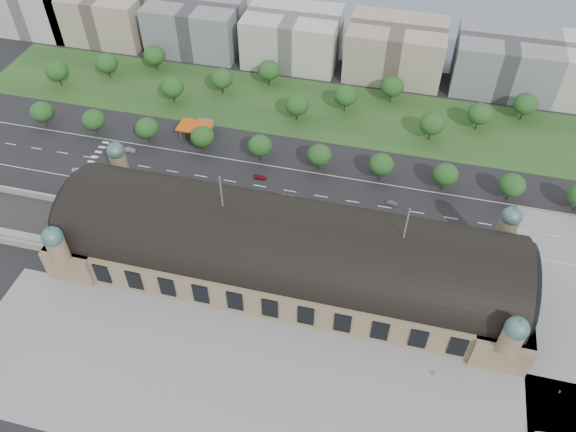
% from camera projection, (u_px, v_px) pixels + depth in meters
% --- Properties ---
extents(ground, '(900.00, 900.00, 0.00)m').
position_uv_depth(ground, '(286.00, 271.00, 186.27)').
color(ground, black).
rests_on(ground, ground).
extents(station, '(150.00, 48.40, 44.30)m').
position_uv_depth(station, '(286.00, 251.00, 178.94)').
color(station, '#8A7655').
rests_on(station, ground).
extents(plaza_south, '(190.00, 48.00, 0.12)m').
position_uv_depth(plaza_south, '(283.00, 399.00, 154.64)').
color(plaza_south, gray).
rests_on(plaza_south, ground).
extents(road_slab, '(260.00, 26.00, 0.10)m').
position_uv_depth(road_slab, '(260.00, 186.00, 215.49)').
color(road_slab, black).
rests_on(road_slab, ground).
extents(grass_belt, '(300.00, 45.00, 0.10)m').
position_uv_depth(grass_belt, '(304.00, 108.00, 252.07)').
color(grass_belt, '#20451B').
rests_on(grass_belt, ground).
extents(petrol_station, '(14.00, 13.00, 5.05)m').
position_uv_depth(petrol_station, '(200.00, 126.00, 237.65)').
color(petrol_station, '#D04D0C').
rests_on(petrol_station, ground).
extents(office_0, '(45.00, 32.00, 24.00)m').
position_uv_depth(office_0, '(36.00, 6.00, 296.80)').
color(office_0, beige).
rests_on(office_0, ground).
extents(office_1, '(45.00, 32.00, 24.00)m').
position_uv_depth(office_1, '(105.00, 14.00, 290.07)').
color(office_1, tan).
rests_on(office_1, ground).
extents(office_2, '(45.00, 32.00, 24.00)m').
position_uv_depth(office_2, '(196.00, 25.00, 281.66)').
color(office_2, gray).
rests_on(office_2, ground).
extents(office_3, '(45.00, 32.00, 24.00)m').
position_uv_depth(office_3, '(293.00, 37.00, 273.25)').
color(office_3, beige).
rests_on(office_3, ground).
extents(office_4, '(45.00, 32.00, 24.00)m').
position_uv_depth(office_4, '(395.00, 49.00, 264.85)').
color(office_4, tan).
rests_on(office_4, ground).
extents(office_5, '(45.00, 32.00, 24.00)m').
position_uv_depth(office_5, '(505.00, 63.00, 256.44)').
color(office_5, gray).
rests_on(office_5, ground).
extents(tree_row_0, '(9.60, 9.60, 11.52)m').
position_uv_depth(tree_row_0, '(42.00, 112.00, 237.21)').
color(tree_row_0, '#2D2116').
rests_on(tree_row_0, ground).
extents(tree_row_1, '(9.60, 9.60, 11.52)m').
position_uv_depth(tree_row_1, '(93.00, 120.00, 233.18)').
color(tree_row_1, '#2D2116').
rests_on(tree_row_1, ground).
extents(tree_row_2, '(9.60, 9.60, 11.52)m').
position_uv_depth(tree_row_2, '(147.00, 128.00, 229.14)').
color(tree_row_2, '#2D2116').
rests_on(tree_row_2, ground).
extents(tree_row_3, '(9.60, 9.60, 11.52)m').
position_uv_depth(tree_row_3, '(202.00, 137.00, 225.11)').
color(tree_row_3, '#2D2116').
rests_on(tree_row_3, ground).
extents(tree_row_4, '(9.60, 9.60, 11.52)m').
position_uv_depth(tree_row_4, '(260.00, 146.00, 221.07)').
color(tree_row_4, '#2D2116').
rests_on(tree_row_4, ground).
extents(tree_row_5, '(9.60, 9.60, 11.52)m').
position_uv_depth(tree_row_5, '(319.00, 155.00, 217.04)').
color(tree_row_5, '#2D2116').
rests_on(tree_row_5, ground).
extents(tree_row_6, '(9.60, 9.60, 11.52)m').
position_uv_depth(tree_row_6, '(381.00, 165.00, 213.00)').
color(tree_row_6, '#2D2116').
rests_on(tree_row_6, ground).
extents(tree_row_7, '(9.60, 9.60, 11.52)m').
position_uv_depth(tree_row_7, '(446.00, 175.00, 208.96)').
color(tree_row_7, '#2D2116').
rests_on(tree_row_7, ground).
extents(tree_row_8, '(9.60, 9.60, 11.52)m').
position_uv_depth(tree_row_8, '(512.00, 185.00, 204.93)').
color(tree_row_8, '#2D2116').
rests_on(tree_row_8, ground).
extents(tree_belt_0, '(10.40, 10.40, 12.48)m').
position_uv_depth(tree_belt_0, '(57.00, 71.00, 258.87)').
color(tree_belt_0, '#2D2116').
rests_on(tree_belt_0, ground).
extents(tree_belt_1, '(10.40, 10.40, 12.48)m').
position_uv_depth(tree_belt_1, '(107.00, 63.00, 263.84)').
color(tree_belt_1, '#2D2116').
rests_on(tree_belt_1, ground).
extents(tree_belt_2, '(10.40, 10.40, 12.48)m').
position_uv_depth(tree_belt_2, '(154.00, 55.00, 268.81)').
color(tree_belt_2, '#2D2116').
rests_on(tree_belt_2, ground).
extents(tree_belt_3, '(10.40, 10.40, 12.48)m').
position_uv_depth(tree_belt_3, '(172.00, 87.00, 249.28)').
color(tree_belt_3, '#2D2116').
rests_on(tree_belt_3, ground).
extents(tree_belt_4, '(10.40, 10.40, 12.48)m').
position_uv_depth(tree_belt_4, '(222.00, 79.00, 254.25)').
color(tree_belt_4, '#2D2116').
rests_on(tree_belt_4, ground).
extents(tree_belt_5, '(10.40, 10.40, 12.48)m').
position_uv_depth(tree_belt_5, '(269.00, 70.00, 259.22)').
color(tree_belt_5, '#2D2116').
rests_on(tree_belt_5, ground).
extents(tree_belt_6, '(10.40, 10.40, 12.48)m').
position_uv_depth(tree_belt_6, '(297.00, 105.00, 239.70)').
color(tree_belt_6, '#2D2116').
rests_on(tree_belt_6, ground).
extents(tree_belt_7, '(10.40, 10.40, 12.48)m').
position_uv_depth(tree_belt_7, '(346.00, 95.00, 244.67)').
color(tree_belt_7, '#2D2116').
rests_on(tree_belt_7, ground).
extents(tree_belt_8, '(10.40, 10.40, 12.48)m').
position_uv_depth(tree_belt_8, '(392.00, 86.00, 249.64)').
color(tree_belt_8, '#2D2116').
rests_on(tree_belt_8, ground).
extents(tree_belt_9, '(10.40, 10.40, 12.48)m').
position_uv_depth(tree_belt_9, '(432.00, 124.00, 230.11)').
color(tree_belt_9, '#2D2116').
rests_on(tree_belt_9, ground).
extents(tree_belt_10, '(10.40, 10.40, 12.48)m').
position_uv_depth(tree_belt_10, '(480.00, 114.00, 235.08)').
color(tree_belt_10, '#2D2116').
rests_on(tree_belt_10, ground).
extents(tree_belt_11, '(10.40, 10.40, 12.48)m').
position_uv_depth(tree_belt_11, '(526.00, 104.00, 240.05)').
color(tree_belt_11, '#2D2116').
rests_on(tree_belt_11, ground).
extents(traffic_car_0, '(4.95, 2.23, 1.65)m').
position_uv_depth(traffic_car_0, '(77.00, 170.00, 220.89)').
color(traffic_car_0, silver).
rests_on(traffic_car_0, ground).
extents(traffic_car_1, '(4.71, 1.72, 1.54)m').
position_uv_depth(traffic_car_1, '(130.00, 150.00, 229.80)').
color(traffic_car_1, gray).
rests_on(traffic_car_1, ground).
extents(traffic_car_2, '(5.23, 2.74, 1.41)m').
position_uv_depth(traffic_car_2, '(122.00, 172.00, 220.26)').
color(traffic_car_2, black).
rests_on(traffic_car_2, ground).
extents(traffic_car_3, '(4.97, 2.34, 1.40)m').
position_uv_depth(traffic_car_3, '(260.00, 177.00, 218.00)').
color(traffic_car_3, maroon).
rests_on(traffic_car_3, ground).
extents(traffic_car_4, '(4.65, 2.31, 1.52)m').
position_uv_depth(traffic_car_4, '(281.00, 202.00, 208.28)').
color(traffic_car_4, '#1A2249').
rests_on(traffic_car_4, ground).
extents(traffic_car_5, '(4.37, 1.88, 1.40)m').
position_uv_depth(traffic_car_5, '(392.00, 203.00, 207.88)').
color(traffic_car_5, '#4E5255').
rests_on(traffic_car_5, ground).
extents(parked_car_0, '(4.10, 3.03, 1.29)m').
position_uv_depth(parked_car_0, '(96.00, 189.00, 213.55)').
color(parked_car_0, black).
rests_on(parked_car_0, ground).
extents(parked_car_1, '(5.51, 4.86, 1.42)m').
position_uv_depth(parked_car_1, '(100.00, 189.00, 213.20)').
color(parked_car_1, maroon).
rests_on(parked_car_1, ground).
extents(parked_car_2, '(5.29, 4.28, 1.44)m').
position_uv_depth(parked_car_2, '(119.00, 188.00, 213.68)').
color(parked_car_2, '#171740').
rests_on(parked_car_2, ground).
extents(parked_car_3, '(4.20, 3.42, 1.35)m').
position_uv_depth(parked_car_3, '(151.00, 198.00, 209.74)').
color(parked_car_3, '#575B5F').
rests_on(parked_car_3, ground).
extents(parked_car_4, '(4.46, 2.90, 1.39)m').
position_uv_depth(parked_car_4, '(232.00, 213.00, 204.38)').
color(parked_car_4, silver).
rests_on(parked_car_4, ground).
extents(parked_car_5, '(5.15, 4.23, 1.31)m').
position_uv_depth(parked_car_5, '(207.00, 208.00, 206.00)').
color(parked_car_5, gray).
rests_on(parked_car_5, ground).
extents(parked_car_6, '(4.72, 3.76, 1.28)m').
position_uv_depth(parked_car_6, '(205.00, 208.00, 206.15)').
color(parked_car_6, black).
rests_on(parked_car_6, ground).
extents(bus_west, '(10.85, 3.34, 2.98)m').
position_uv_depth(bus_west, '(291.00, 209.00, 204.43)').
color(bus_west, '#CA4D20').
rests_on(bus_west, ground).
extents(bus_mid, '(10.66, 3.08, 2.93)m').
position_uv_depth(bus_mid, '(288.00, 199.00, 208.26)').
color(bus_mid, beige).
rests_on(bus_mid, ground).
extents(bus_east, '(10.75, 2.59, 2.99)m').
position_uv_depth(bus_east, '(416.00, 225.00, 198.90)').
color(bus_east, silver).
rests_on(bus_east, ground).
extents(pedestrian_0, '(0.98, 0.72, 1.79)m').
position_uv_depth(pedestrian_0, '(433.00, 373.00, 159.03)').
color(pedestrian_0, gray).
rests_on(pedestrian_0, ground).
extents(pedestrian_2, '(0.61, 0.92, 1.76)m').
position_uv_depth(pedestrian_2, '(560.00, 391.00, 155.17)').
color(pedestrian_2, gray).
rests_on(pedestrian_2, ground).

